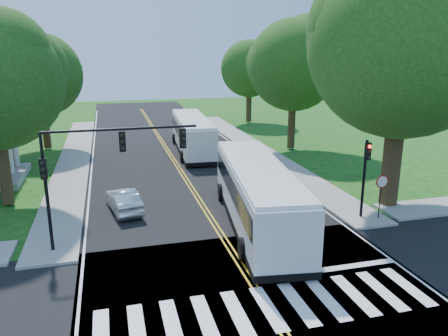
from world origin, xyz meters
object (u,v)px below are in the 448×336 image
object	(u,v)px
signal_nw	(98,160)
suv	(269,177)
bus_follow	(192,134)
signal_ne	(365,169)
bus_lead	(257,194)
dark_sedan	(264,170)
hatchback	(124,200)

from	to	relation	value
signal_nw	suv	bearing A→B (deg)	33.16
bus_follow	suv	size ratio (longest dim) A/B	2.87
suv	signal_ne	bearing A→B (deg)	100.05
signal_nw	suv	world-z (taller)	signal_nw
signal_nw	signal_ne	distance (m)	14.13
bus_lead	bus_follow	size ratio (longest dim) A/B	1.06
signal_nw	dark_sedan	bearing A→B (deg)	37.87
signal_ne	dark_sedan	xyz separation A→B (m)	(-2.59, 8.91, -2.30)
bus_lead	dark_sedan	xyz separation A→B (m)	(3.42, 8.15, -1.13)
dark_sedan	signal_ne	bearing A→B (deg)	104.79
bus_lead	hatchback	world-z (taller)	bus_lead
bus_follow	signal_ne	bearing A→B (deg)	111.19
signal_nw	bus_lead	world-z (taller)	signal_nw
signal_nw	suv	size ratio (longest dim) A/B	1.64
bus_lead	suv	xyz separation A→B (m)	(3.18, 6.57, -1.18)
hatchback	signal_ne	bearing A→B (deg)	149.57
hatchback	bus_follow	bearing A→B (deg)	-126.17
signal_nw	hatchback	size ratio (longest dim) A/B	1.74
signal_nw	hatchback	distance (m)	6.09
signal_ne	bus_lead	bearing A→B (deg)	172.81
suv	dark_sedan	xyz separation A→B (m)	(0.24, 1.58, 0.05)
bus_lead	bus_follow	bearing A→B (deg)	-82.28
signal_ne	bus_lead	distance (m)	6.17
signal_nw	hatchback	bearing A→B (deg)	76.22
hatchback	dark_sedan	size ratio (longest dim) A/B	0.91
bus_lead	hatchback	distance (m)	8.02
signal_ne	dark_sedan	bearing A→B (deg)	106.19
signal_ne	bus_follow	bearing A→B (deg)	107.45
signal_nw	bus_lead	size ratio (longest dim) A/B	0.54
hatchback	signal_nw	bearing A→B (deg)	65.79
suv	dark_sedan	size ratio (longest dim) A/B	0.97
signal_nw	bus_follow	distance (m)	20.86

